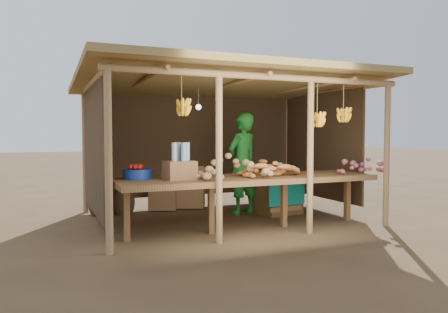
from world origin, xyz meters
name	(u,v)px	position (x,y,z in m)	size (l,w,h in m)	color
ground	(224,219)	(0.00, 0.00, 0.00)	(60.00, 60.00, 0.00)	brown
stall_structure	(225,104)	(0.01, -0.03, 1.92)	(4.70, 3.50, 2.43)	#9A794F
counter	(249,181)	(0.00, -0.95, 0.74)	(3.90, 1.05, 0.80)	brown
potato_heap	(233,165)	(-0.33, -1.10, 0.98)	(1.07, 0.64, 0.37)	#A87F57
sweet_potato_heap	(269,164)	(0.33, -0.96, 0.98)	(0.97, 0.58, 0.36)	#C57332
onion_heap	(356,162)	(1.80, -1.15, 0.98)	(0.86, 0.52, 0.36)	#A24F5B
banana_pile	(186,166)	(-0.92, -0.78, 0.97)	(0.63, 0.38, 0.35)	yellow
tomato_basin	(137,173)	(-1.60, -0.67, 0.88)	(0.40, 0.40, 0.21)	navy
bottle_box	(180,165)	(-1.07, -0.96, 1.00)	(0.43, 0.36, 0.51)	olive
vendor	(242,164)	(0.46, 0.27, 0.90)	(0.66, 0.43, 1.80)	#197222
tarp_crate	(278,192)	(1.07, 0.07, 0.38)	(0.87, 0.78, 0.93)	brown
carton_stack	(182,190)	(-0.37, 1.20, 0.35)	(1.17, 0.57, 0.80)	olive
burlap_sacks	(112,200)	(-1.69, 1.11, 0.25)	(0.81, 0.43, 0.58)	#43311F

